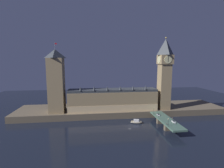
{
  "coord_description": "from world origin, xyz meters",
  "views": [
    {
      "loc": [
        -31.79,
        -131.9,
        55.03
      ],
      "look_at": [
        -13.07,
        20.0,
        34.39
      ],
      "focal_mm": 26.0,
      "sensor_mm": 36.0,
      "label": 1
    }
  ],
  "objects_px": {
    "car_southbound_lead": "(174,122)",
    "pedestrian_mid_walk": "(172,118)",
    "boat_upstream": "(136,122)",
    "street_lamp_far": "(154,110)",
    "pedestrian_near_rail": "(167,124)",
    "car_northbound_lead": "(158,115)",
    "street_lamp_near": "(168,121)",
    "victoria_tower": "(56,81)",
    "clock_tower": "(165,72)"
  },
  "relations": [
    {
      "from": "car_southbound_lead",
      "to": "pedestrian_mid_walk",
      "type": "bearing_deg",
      "value": 70.64
    },
    {
      "from": "pedestrian_mid_walk",
      "to": "boat_upstream",
      "type": "bearing_deg",
      "value": 158.12
    },
    {
      "from": "street_lamp_far",
      "to": "pedestrian_near_rail",
      "type": "bearing_deg",
      "value": -89.13
    },
    {
      "from": "boat_upstream",
      "to": "car_northbound_lead",
      "type": "bearing_deg",
      "value": 1.1
    },
    {
      "from": "car_southbound_lead",
      "to": "boat_upstream",
      "type": "relative_size",
      "value": 0.41
    },
    {
      "from": "street_lamp_near",
      "to": "street_lamp_far",
      "type": "xyz_separation_m",
      "value": [
        0.0,
        29.44,
        -0.0
      ]
    },
    {
      "from": "car_northbound_lead",
      "to": "car_southbound_lead",
      "type": "bearing_deg",
      "value": -75.11
    },
    {
      "from": "victoria_tower",
      "to": "street_lamp_near",
      "type": "xyz_separation_m",
      "value": [
        91.47,
        -48.39,
        -26.4
      ]
    },
    {
      "from": "boat_upstream",
      "to": "street_lamp_far",
      "type": "bearing_deg",
      "value": 13.6
    },
    {
      "from": "pedestrian_mid_walk",
      "to": "car_northbound_lead",
      "type": "bearing_deg",
      "value": 122.67
    },
    {
      "from": "clock_tower",
      "to": "pedestrian_mid_walk",
      "type": "relative_size",
      "value": 41.27
    },
    {
      "from": "victoria_tower",
      "to": "car_southbound_lead",
      "type": "xyz_separation_m",
      "value": [
        99.42,
        -41.82,
        -29.68
      ]
    },
    {
      "from": "victoria_tower",
      "to": "boat_upstream",
      "type": "relative_size",
      "value": 6.08
    },
    {
      "from": "pedestrian_near_rail",
      "to": "boat_upstream",
      "type": "height_order",
      "value": "pedestrian_near_rail"
    },
    {
      "from": "car_southbound_lead",
      "to": "street_lamp_near",
      "type": "distance_m",
      "value": 10.83
    },
    {
      "from": "victoria_tower",
      "to": "street_lamp_far",
      "type": "distance_m",
      "value": 97.07
    },
    {
      "from": "car_southbound_lead",
      "to": "victoria_tower",
      "type": "bearing_deg",
      "value": 157.19
    },
    {
      "from": "boat_upstream",
      "to": "car_southbound_lead",
      "type": "bearing_deg",
      "value": -35.68
    },
    {
      "from": "clock_tower",
      "to": "pedestrian_mid_walk",
      "type": "distance_m",
      "value": 50.63
    },
    {
      "from": "car_northbound_lead",
      "to": "car_southbound_lead",
      "type": "relative_size",
      "value": 0.93
    },
    {
      "from": "victoria_tower",
      "to": "car_southbound_lead",
      "type": "bearing_deg",
      "value": -22.81
    },
    {
      "from": "clock_tower",
      "to": "victoria_tower",
      "type": "relative_size",
      "value": 1.1
    },
    {
      "from": "clock_tower",
      "to": "boat_upstream",
      "type": "height_order",
      "value": "clock_tower"
    },
    {
      "from": "victoria_tower",
      "to": "pedestrian_near_rail",
      "type": "height_order",
      "value": "victoria_tower"
    },
    {
      "from": "street_lamp_far",
      "to": "boat_upstream",
      "type": "xyz_separation_m",
      "value": [
        -17.87,
        -4.32,
        -9.13
      ]
    },
    {
      "from": "pedestrian_near_rail",
      "to": "street_lamp_near",
      "type": "height_order",
      "value": "street_lamp_near"
    },
    {
      "from": "car_southbound_lead",
      "to": "pedestrian_mid_walk",
      "type": "height_order",
      "value": "pedestrian_mid_walk"
    },
    {
      "from": "street_lamp_near",
      "to": "victoria_tower",
      "type": "bearing_deg",
      "value": 152.12
    },
    {
      "from": "victoria_tower",
      "to": "boat_upstream",
      "type": "bearing_deg",
      "value": -17.55
    },
    {
      "from": "clock_tower",
      "to": "street_lamp_far",
      "type": "xyz_separation_m",
      "value": [
        -17.11,
        -17.26,
        -34.79
      ]
    },
    {
      "from": "clock_tower",
      "to": "victoria_tower",
      "type": "bearing_deg",
      "value": 179.11
    },
    {
      "from": "victoria_tower",
      "to": "pedestrian_mid_walk",
      "type": "bearing_deg",
      "value": -18.77
    },
    {
      "from": "car_northbound_lead",
      "to": "boat_upstream",
      "type": "xyz_separation_m",
      "value": [
        -20.79,
        -0.4,
        -5.75
      ]
    },
    {
      "from": "pedestrian_near_rail",
      "to": "boat_upstream",
      "type": "distance_m",
      "value": 29.34
    },
    {
      "from": "street_lamp_far",
      "to": "street_lamp_near",
      "type": "bearing_deg",
      "value": -90.0
    },
    {
      "from": "car_northbound_lead",
      "to": "victoria_tower",
      "type": "bearing_deg",
      "value": 166.38
    },
    {
      "from": "car_southbound_lead",
      "to": "pedestrian_near_rail",
      "type": "height_order",
      "value": "pedestrian_near_rail"
    },
    {
      "from": "car_northbound_lead",
      "to": "street_lamp_near",
      "type": "height_order",
      "value": "street_lamp_near"
    },
    {
      "from": "street_lamp_far",
      "to": "car_northbound_lead",
      "type": "bearing_deg",
      "value": -53.37
    },
    {
      "from": "car_southbound_lead",
      "to": "pedestrian_mid_walk",
      "type": "distance_m",
      "value": 7.6
    },
    {
      "from": "street_lamp_far",
      "to": "clock_tower",
      "type": "bearing_deg",
      "value": 45.26
    },
    {
      "from": "victoria_tower",
      "to": "pedestrian_near_rail",
      "type": "bearing_deg",
      "value": -26.32
    },
    {
      "from": "clock_tower",
      "to": "street_lamp_near",
      "type": "xyz_separation_m",
      "value": [
        -17.11,
        -46.7,
        -34.78
      ]
    },
    {
      "from": "street_lamp_near",
      "to": "boat_upstream",
      "type": "relative_size",
      "value": 0.58
    },
    {
      "from": "street_lamp_near",
      "to": "clock_tower",
      "type": "bearing_deg",
      "value": 69.88
    },
    {
      "from": "victoria_tower",
      "to": "street_lamp_near",
      "type": "height_order",
      "value": "victoria_tower"
    },
    {
      "from": "victoria_tower",
      "to": "pedestrian_mid_walk",
      "type": "relative_size",
      "value": 37.46
    },
    {
      "from": "car_southbound_lead",
      "to": "boat_upstream",
      "type": "height_order",
      "value": "car_southbound_lead"
    },
    {
      "from": "street_lamp_near",
      "to": "car_southbound_lead",
      "type": "bearing_deg",
      "value": 39.56
    },
    {
      "from": "car_northbound_lead",
      "to": "boat_upstream",
      "type": "bearing_deg",
      "value": -178.9
    }
  ]
}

